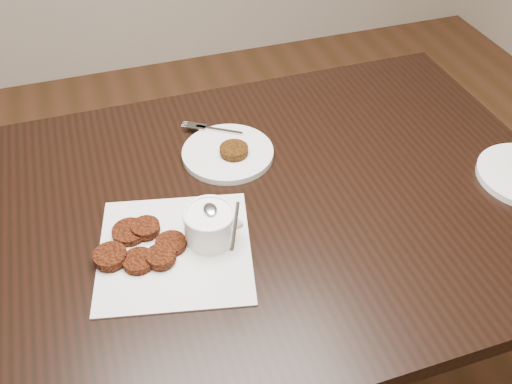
% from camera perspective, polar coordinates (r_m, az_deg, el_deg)
% --- Properties ---
extents(table, '(1.38, 0.89, 0.75)m').
position_cam_1_polar(table, '(1.44, -1.27, -12.13)').
color(table, black).
rests_on(table, floor).
extents(napkin, '(0.34, 0.34, 0.00)m').
position_cam_1_polar(napkin, '(1.08, -8.21, -5.84)').
color(napkin, white).
rests_on(napkin, table).
extents(sauce_ramekin, '(0.17, 0.17, 0.14)m').
position_cam_1_polar(sauce_ramekin, '(1.04, -4.81, -2.06)').
color(sauce_ramekin, white).
rests_on(sauce_ramekin, napkin).
extents(patty_cluster, '(0.22, 0.22, 0.02)m').
position_cam_1_polar(patty_cluster, '(1.07, -11.60, -5.74)').
color(patty_cluster, maroon).
rests_on(patty_cluster, napkin).
extents(plate_with_patty, '(0.29, 0.29, 0.03)m').
position_cam_1_polar(plate_with_patty, '(1.27, -2.89, 4.23)').
color(plate_with_patty, silver).
rests_on(plate_with_patty, table).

